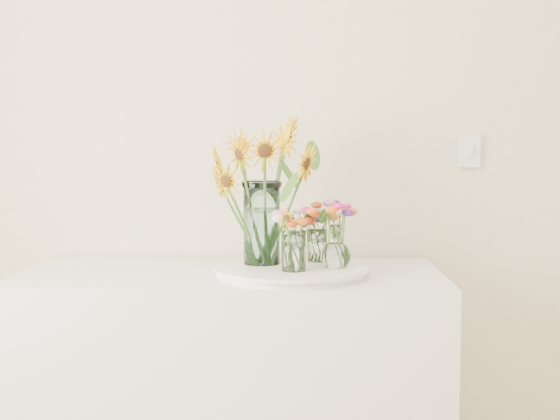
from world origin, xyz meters
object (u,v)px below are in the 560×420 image
object	(u,v)px
counter	(232,402)
small_vase_b	(336,247)
mason_jar	(262,223)
small_vase_c	(317,246)
tray	(291,271)
small_vase_a	(294,252)

from	to	relation	value
counter	small_vase_b	xyz separation A→B (m)	(0.34, -0.07, 0.55)
counter	mason_jar	distance (m)	0.62
mason_jar	small_vase_c	size ratio (longest dim) A/B	2.44
small_vase_b	mason_jar	bearing A→B (deg)	166.90
small_vase_b	counter	bearing A→B (deg)	167.96
small_vase_c	mason_jar	bearing A→B (deg)	-163.70
tray	small_vase_b	distance (m)	0.17
tray	small_vase_a	size ratio (longest dim) A/B	3.66
tray	small_vase_a	xyz separation A→B (m)	(0.01, -0.09, 0.08)
counter	small_vase_a	distance (m)	0.60
counter	small_vase_a	xyz separation A→B (m)	(0.21, -0.15, 0.54)
tray	counter	bearing A→B (deg)	163.97
tray	small_vase_a	distance (m)	0.12
mason_jar	small_vase_a	distance (m)	0.18
mason_jar	small_vase_c	distance (m)	0.21
small_vase_c	small_vase_a	bearing A→B (deg)	-112.62
small_vase_a	counter	bearing A→B (deg)	145.09
tray	mason_jar	distance (m)	0.19
counter	small_vase_a	world-z (taller)	small_vase_a
counter	small_vase_c	bearing A→B (deg)	7.26
tray	small_vase_c	bearing A→B (deg)	47.23
counter	tray	bearing A→B (deg)	-16.03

